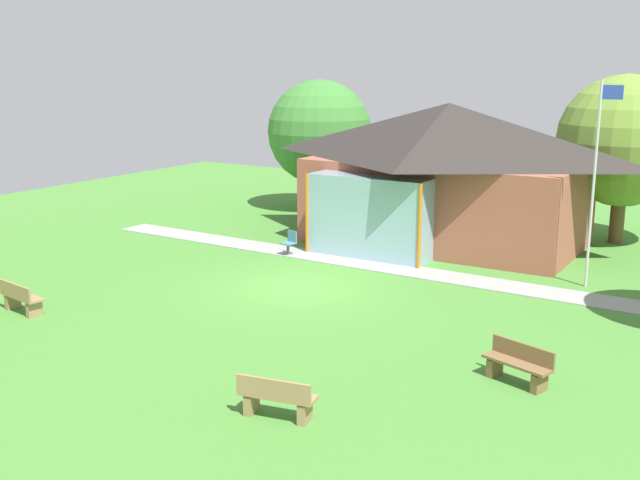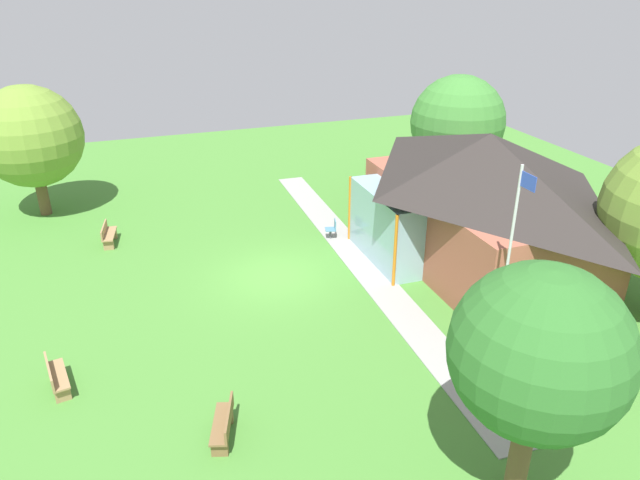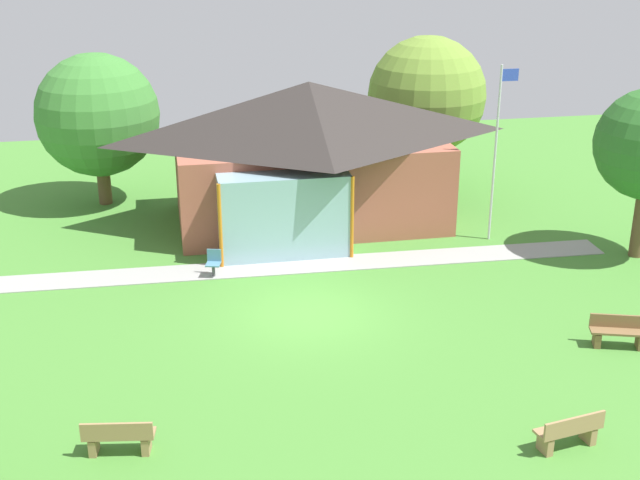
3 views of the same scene
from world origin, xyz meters
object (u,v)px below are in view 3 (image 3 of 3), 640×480
at_px(bench_front_right, 569,432).
at_px(bench_lawn_far_right, 619,332).
at_px(pavilion, 308,151).
at_px(tree_behind_pavilion_right, 427,96).
at_px(tree_behind_pavilion_left, 98,115).
at_px(bench_front_left, 119,437).
at_px(patio_chair_west, 214,264).
at_px(flagpole, 497,146).

bearing_deg(bench_front_right, bench_lawn_far_right, 39.46).
relative_size(pavilion, bench_front_right, 6.77).
bearing_deg(tree_behind_pavilion_right, tree_behind_pavilion_left, 179.72).
xyz_separation_m(bench_lawn_far_right, tree_behind_pavilion_right, (-0.78, 14.56, 3.38)).
height_order(bench_front_left, patio_chair_west, patio_chair_west).
relative_size(patio_chair_west, tree_behind_pavilion_left, 0.15).
bearing_deg(pavilion, bench_lawn_far_right, -60.34).
distance_m(bench_lawn_far_right, tree_behind_pavilion_right, 14.97).
bearing_deg(tree_behind_pavilion_right, patio_chair_west, -139.57).
bearing_deg(bench_front_left, patio_chair_west, 82.25).
height_order(pavilion, bench_lawn_far_right, pavilion).
height_order(flagpole, bench_lawn_far_right, flagpole).
bearing_deg(tree_behind_pavilion_left, pavilion, -25.42).
xyz_separation_m(flagpole, tree_behind_pavilion_left, (-13.40, 6.56, 0.18)).
xyz_separation_m(pavilion, flagpole, (5.92, -3.01, 0.65)).
height_order(pavilion, bench_front_left, pavilion).
xyz_separation_m(bench_lawn_far_right, bench_front_right, (-3.37, -3.97, 0.00)).
relative_size(flagpole, bench_lawn_far_right, 3.89).
height_order(pavilion, patio_chair_west, pavilion).
height_order(pavilion, tree_behind_pavilion_left, tree_behind_pavilion_left).
xyz_separation_m(bench_front_right, tree_behind_pavilion_right, (2.59, 18.53, 3.38)).
xyz_separation_m(patio_chair_west, tree_behind_pavilion_right, (9.33, 7.95, 3.37)).
height_order(patio_chair_west, tree_behind_pavilion_left, tree_behind_pavilion_left).
distance_m(bench_front_right, tree_behind_pavilion_right, 19.01).
distance_m(tree_behind_pavilion_left, tree_behind_pavilion_right, 13.00).
distance_m(pavilion, tree_behind_pavilion_left, 8.32).
distance_m(bench_lawn_far_right, bench_front_right, 5.21).
relative_size(bench_lawn_far_right, tree_behind_pavilion_left, 0.27).
bearing_deg(bench_front_left, pavilion, 72.98).
bearing_deg(bench_front_left, bench_lawn_far_right, 19.15).
relative_size(pavilion, tree_behind_pavilion_right, 1.70).
relative_size(bench_front_left, tree_behind_pavilion_left, 0.26).
xyz_separation_m(pavilion, tree_behind_pavilion_left, (-7.47, 3.55, 0.83)).
bearing_deg(flagpole, bench_front_right, -103.95).
height_order(bench_front_left, tree_behind_pavilion_right, tree_behind_pavilion_right).
bearing_deg(pavilion, bench_front_right, -78.96).
height_order(tree_behind_pavilion_left, tree_behind_pavilion_right, tree_behind_pavilion_right).
distance_m(pavilion, patio_chair_west, 6.29).
relative_size(pavilion, bench_front_left, 6.79).
bearing_deg(patio_chair_west, tree_behind_pavilion_left, -50.40).
bearing_deg(tree_behind_pavilion_left, tree_behind_pavilion_right, -0.28).
bearing_deg(flagpole, pavilion, 153.05).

